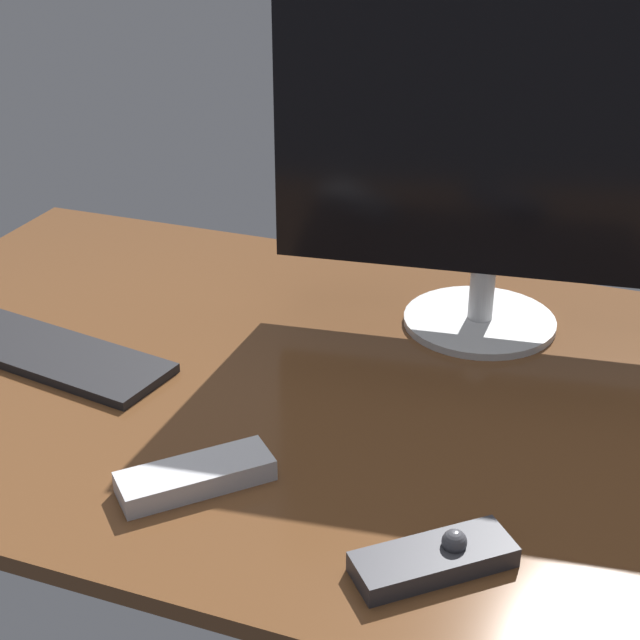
# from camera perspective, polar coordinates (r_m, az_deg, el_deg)

# --- Properties ---
(desk) EXTENTS (1.40, 0.84, 0.02)m
(desk) POSITION_cam_1_polar(r_m,az_deg,el_deg) (1.24, 0.70, -4.12)
(desk) COLOR brown
(desk) RESTS_ON ground
(monitor) EXTENTS (0.58, 0.21, 0.48)m
(monitor) POSITION_cam_1_polar(r_m,az_deg,el_deg) (1.29, 10.22, 10.08)
(monitor) COLOR #BEBEBE
(monitor) RESTS_ON desk
(keyboard) EXTENTS (0.39, 0.17, 0.01)m
(keyboard) POSITION_cam_1_polar(r_m,az_deg,el_deg) (1.34, -16.09, -1.75)
(keyboard) COLOR black
(keyboard) RESTS_ON desk
(media_remote) EXTENTS (0.15, 0.14, 0.04)m
(media_remote) POSITION_cam_1_polar(r_m,az_deg,el_deg) (0.95, 6.79, -13.76)
(media_remote) COLOR #2D2D33
(media_remote) RESTS_ON desk
(tv_remote) EXTENTS (0.16, 0.16, 0.02)m
(tv_remote) POSITION_cam_1_polar(r_m,az_deg,el_deg) (1.05, -7.33, -9.11)
(tv_remote) COLOR #B7B7BC
(tv_remote) RESTS_ON desk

